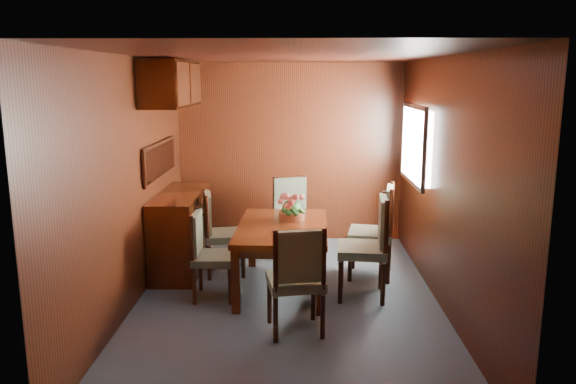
{
  "coord_description": "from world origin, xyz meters",
  "views": [
    {
      "loc": [
        0.1,
        -5.27,
        2.2
      ],
      "look_at": [
        0.0,
        0.34,
        1.05
      ],
      "focal_mm": 35.0,
      "sensor_mm": 36.0,
      "label": 1
    }
  ],
  "objects_px": {
    "chair_left_near": "(207,250)",
    "flower_centerpiece": "(292,206)",
    "chair_right_near": "(370,241)",
    "dining_table": "(282,234)",
    "chair_head": "(297,275)",
    "sideboard": "(182,231)"
  },
  "relations": [
    {
      "from": "chair_left_near",
      "to": "flower_centerpiece",
      "type": "relative_size",
      "value": 2.97
    },
    {
      "from": "flower_centerpiece",
      "to": "chair_right_near",
      "type": "bearing_deg",
      "value": -30.18
    },
    {
      "from": "chair_right_near",
      "to": "flower_centerpiece",
      "type": "xyz_separation_m",
      "value": [
        -0.8,
        0.46,
        0.25
      ]
    },
    {
      "from": "dining_table",
      "to": "chair_head",
      "type": "relative_size",
      "value": 1.52
    },
    {
      "from": "dining_table",
      "to": "chair_head",
      "type": "height_order",
      "value": "chair_head"
    },
    {
      "from": "dining_table",
      "to": "flower_centerpiece",
      "type": "relative_size",
      "value": 4.94
    },
    {
      "from": "dining_table",
      "to": "chair_left_near",
      "type": "distance_m",
      "value": 0.8
    },
    {
      "from": "chair_right_near",
      "to": "flower_centerpiece",
      "type": "height_order",
      "value": "chair_right_near"
    },
    {
      "from": "chair_right_near",
      "to": "chair_head",
      "type": "xyz_separation_m",
      "value": [
        -0.74,
        -0.88,
        -0.04
      ]
    },
    {
      "from": "sideboard",
      "to": "chair_right_near",
      "type": "distance_m",
      "value": 2.25
    },
    {
      "from": "chair_left_near",
      "to": "flower_centerpiece",
      "type": "bearing_deg",
      "value": 121.26
    },
    {
      "from": "dining_table",
      "to": "chair_right_near",
      "type": "xyz_separation_m",
      "value": [
        0.89,
        -0.23,
        -0.0
      ]
    },
    {
      "from": "dining_table",
      "to": "chair_left_near",
      "type": "xyz_separation_m",
      "value": [
        -0.75,
        -0.28,
        -0.09
      ]
    },
    {
      "from": "sideboard",
      "to": "dining_table",
      "type": "distance_m",
      "value": 1.35
    },
    {
      "from": "chair_left_near",
      "to": "flower_centerpiece",
      "type": "height_order",
      "value": "flower_centerpiece"
    },
    {
      "from": "chair_left_near",
      "to": "chair_right_near",
      "type": "distance_m",
      "value": 1.64
    },
    {
      "from": "chair_left_near",
      "to": "flower_centerpiece",
      "type": "distance_m",
      "value": 1.04
    },
    {
      "from": "dining_table",
      "to": "sideboard",
      "type": "bearing_deg",
      "value": 154.51
    },
    {
      "from": "chair_right_near",
      "to": "sideboard",
      "type": "bearing_deg",
      "value": 73.46
    },
    {
      "from": "sideboard",
      "to": "chair_head",
      "type": "height_order",
      "value": "chair_head"
    },
    {
      "from": "sideboard",
      "to": "chair_left_near",
      "type": "distance_m",
      "value": 1.0
    },
    {
      "from": "chair_head",
      "to": "sideboard",
      "type": "bearing_deg",
      "value": 117.42
    }
  ]
}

